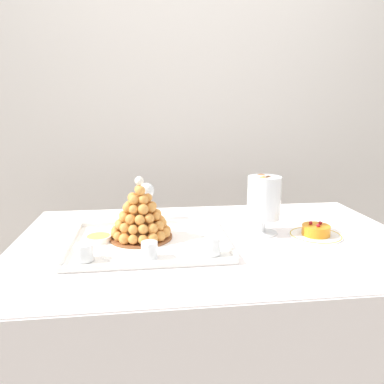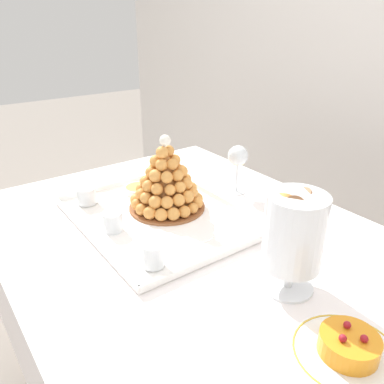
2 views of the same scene
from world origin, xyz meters
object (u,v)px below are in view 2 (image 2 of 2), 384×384
at_px(dessert_cup_mid_left, 113,223).
at_px(dessert_cup_centre, 153,256).
at_px(croquembouche, 166,182).
at_px(wine_glass, 238,158).
at_px(creme_brulee_ramekin, 138,189).
at_px(dessert_cup_left, 87,196).
at_px(serving_tray, 158,217).
at_px(fruit_tart_plate, 348,349).
at_px(macaron_goblet, 294,232).

bearing_deg(dessert_cup_mid_left, dessert_cup_centre, 1.64).
relative_size(croquembouche, wine_glass, 1.42).
bearing_deg(creme_brulee_ramekin, wine_glass, 57.78).
bearing_deg(dessert_cup_left, creme_brulee_ramekin, 82.05).
distance_m(serving_tray, dessert_cup_centre, 0.25).
bearing_deg(creme_brulee_ramekin, dessert_cup_centre, -23.91).
bearing_deg(fruit_tart_plate, croquembouche, 176.40).
height_order(macaron_goblet, wine_glass, macaron_goblet).
relative_size(croquembouche, dessert_cup_centre, 3.99).
bearing_deg(croquembouche, creme_brulee_ramekin, -174.04).
height_order(fruit_tart_plate, wine_glass, wine_glass).
distance_m(croquembouche, macaron_goblet, 0.48).
bearing_deg(dessert_cup_mid_left, wine_glass, 90.69).
xyz_separation_m(creme_brulee_ramekin, fruit_tart_plate, (0.82, -0.03, -0.00)).
bearing_deg(wine_glass, serving_tray, -89.02).
bearing_deg(croquembouche, dessert_cup_left, -133.47).
height_order(dessert_cup_left, dessert_cup_centre, dessert_cup_centre).
relative_size(serving_tray, dessert_cup_centre, 9.52).
height_order(creme_brulee_ramekin, macaron_goblet, macaron_goblet).
bearing_deg(dessert_cup_centre, fruit_tart_plate, 18.89).
relative_size(macaron_goblet, wine_glass, 1.46).
distance_m(serving_tray, macaron_goblet, 0.47).
xyz_separation_m(dessert_cup_centre, macaron_goblet, (0.24, 0.21, 0.11)).
bearing_deg(dessert_cup_left, wine_glass, 66.03).
distance_m(creme_brulee_ramekin, macaron_goblet, 0.64).
bearing_deg(fruit_tart_plate, wine_glass, 154.48).
bearing_deg(serving_tray, dessert_cup_centre, -33.80).
bearing_deg(wine_glass, dessert_cup_left, -113.97).
distance_m(serving_tray, creme_brulee_ramekin, 0.19).
distance_m(dessert_cup_left, wine_glass, 0.50).
xyz_separation_m(dessert_cup_left, wine_glass, (0.20, 0.45, 0.09)).
height_order(creme_brulee_ramekin, fruit_tart_plate, fruit_tart_plate).
xyz_separation_m(dessert_cup_mid_left, fruit_tart_plate, (0.64, 0.15, -0.02)).
distance_m(serving_tray, fruit_tart_plate, 0.64).
height_order(dessert_cup_centre, fruit_tart_plate, dessert_cup_centre).
bearing_deg(serving_tray, dessert_cup_left, -146.41).
relative_size(dessert_cup_mid_left, wine_glass, 0.33).
relative_size(croquembouche, creme_brulee_ramekin, 2.52).
relative_size(dessert_cup_left, dessert_cup_centre, 1.03).
bearing_deg(dessert_cup_centre, dessert_cup_left, 179.71).
xyz_separation_m(serving_tray, dessert_cup_left, (-0.21, -0.14, 0.03)).
xyz_separation_m(croquembouche, dessert_cup_left, (-0.18, -0.19, -0.06)).
bearing_deg(wine_glass, dessert_cup_centre, -64.85).
distance_m(croquembouche, fruit_tart_plate, 0.67).
xyz_separation_m(creme_brulee_ramekin, wine_glass, (0.18, 0.28, 0.10)).
xyz_separation_m(dessert_cup_left, dessert_cup_mid_left, (0.21, -0.01, 0.00)).
xyz_separation_m(dessert_cup_mid_left, creme_brulee_ramekin, (-0.18, 0.18, -0.01)).
bearing_deg(fruit_tart_plate, dessert_cup_mid_left, -166.50).
bearing_deg(dessert_cup_left, croquembouche, 46.53).
relative_size(dessert_cup_centre, macaron_goblet, 0.24).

